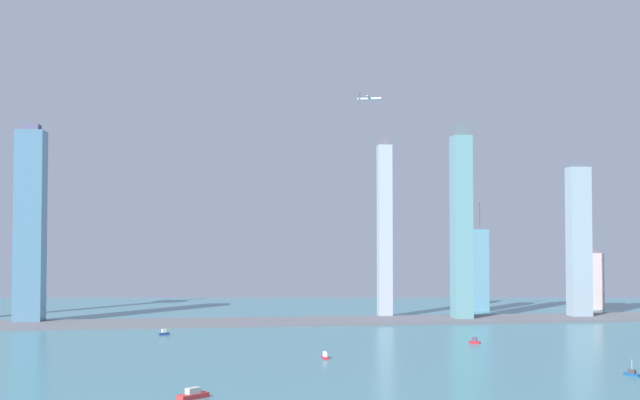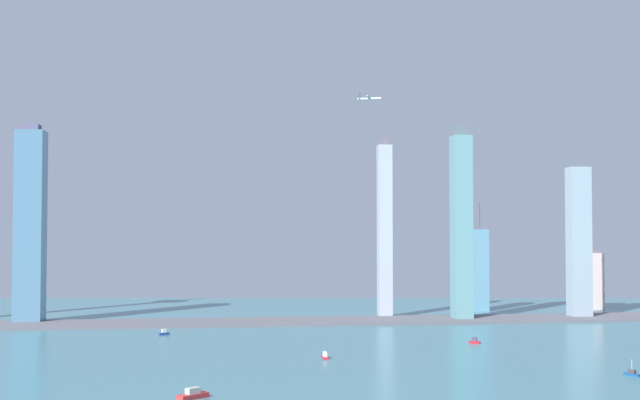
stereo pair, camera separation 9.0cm
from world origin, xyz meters
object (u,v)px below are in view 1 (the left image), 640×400
at_px(skyscraper_4, 461,226).
at_px(airplane, 369,99).
at_px(skyscraper_3, 30,225).
at_px(boat_0, 193,395).
at_px(skyscraper_0, 385,229).
at_px(boat_7, 632,373).
at_px(boat_5, 325,356).
at_px(skyscraper_2, 480,270).
at_px(boat_3, 164,333).
at_px(skyscraper_6, 589,280).
at_px(boat_4, 475,341).
at_px(skyscraper_5, 579,242).

xyz_separation_m(skyscraper_4, airplane, (-78.70, 37.87, 122.41)).
bearing_deg(skyscraper_3, boat_0, -66.10).
bearing_deg(skyscraper_4, skyscraper_0, 154.39).
distance_m(boat_0, boat_7, 247.06).
relative_size(skyscraper_3, boat_5, 14.74).
bearing_deg(boat_5, boat_0, -35.46).
bearing_deg(skyscraper_2, boat_3, -152.40).
relative_size(skyscraper_6, boat_5, 5.33).
xyz_separation_m(skyscraper_4, boat_5, (-153.46, -208.89, -85.03)).
bearing_deg(skyscraper_2, skyscraper_3, -172.13).
relative_size(skyscraper_0, boat_0, 10.90).
distance_m(skyscraper_3, skyscraper_6, 559.56).
bearing_deg(boat_7, skyscraper_6, 131.10).
bearing_deg(skyscraper_4, boat_4, -103.44).
height_order(skyscraper_5, boat_4, skyscraper_5).
height_order(skyscraper_2, skyscraper_3, skyscraper_3).
height_order(skyscraper_0, boat_3, skyscraper_0).
bearing_deg(skyscraper_0, boat_4, -80.99).
relative_size(skyscraper_5, boat_5, 12.15).
xyz_separation_m(boat_0, boat_4, (197.10, 174.07, -0.34)).
height_order(boat_0, boat_4, boat_0).
distance_m(boat_3, airplane, 300.68).
height_order(skyscraper_0, skyscraper_2, skyscraper_0).
xyz_separation_m(skyscraper_5, boat_7, (-103.96, -296.56, -70.47)).
bearing_deg(boat_3, boat_7, -67.36).
bearing_deg(boat_0, skyscraper_2, 17.22).
bearing_deg(boat_3, skyscraper_6, -8.15).
height_order(boat_4, airplane, airplane).
relative_size(boat_0, boat_3, 1.90).
height_order(skyscraper_2, skyscraper_6, skyscraper_2).
height_order(skyscraper_6, boat_3, skyscraper_6).
height_order(boat_3, boat_4, boat_3).
distance_m(boat_4, boat_5, 129.99).
height_order(boat_7, airplane, airplane).
relative_size(skyscraper_2, boat_0, 6.94).
relative_size(skyscraper_2, boat_3, 13.20).
height_order(skyscraper_5, boat_5, skyscraper_5).
xyz_separation_m(skyscraper_6, boat_5, (-317.33, -297.59, -28.82)).
distance_m(skyscraper_5, airplane, 239.88).
distance_m(skyscraper_0, skyscraper_3, 323.69).
relative_size(skyscraper_2, skyscraper_3, 0.63).
xyz_separation_m(skyscraper_2, boat_4, (-80.82, -237.03, -40.32)).
relative_size(skyscraper_3, skyscraper_4, 0.99).
xyz_separation_m(skyscraper_5, boat_3, (-379.22, -80.84, -70.00)).
bearing_deg(boat_0, skyscraper_3, 75.18).
xyz_separation_m(skyscraper_2, skyscraper_3, (-433.57, -59.90, 44.92)).
distance_m(skyscraper_0, skyscraper_4, 72.74).
xyz_separation_m(skyscraper_5, boat_4, (-151.55, -156.62, -70.14)).
distance_m(skyscraper_4, skyscraper_5, 116.17).
bearing_deg(skyscraper_2, boat_0, -124.06).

